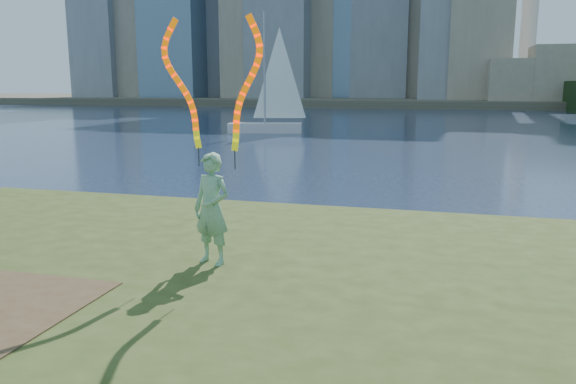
% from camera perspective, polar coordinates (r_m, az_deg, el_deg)
% --- Properties ---
extents(ground, '(320.00, 320.00, 0.00)m').
position_cam_1_polar(ground, '(9.94, -8.01, -10.57)').
color(ground, '#1B2843').
rests_on(ground, ground).
extents(grassy_knoll, '(20.00, 18.00, 0.80)m').
position_cam_1_polar(grassy_knoll, '(7.93, -14.76, -13.96)').
color(grassy_knoll, '#344318').
rests_on(grassy_knoll, ground).
extents(far_shore, '(320.00, 40.00, 1.20)m').
position_cam_1_polar(far_shore, '(103.59, 13.24, 8.98)').
color(far_shore, '#494436').
rests_on(far_shore, ground).
extents(woman_with_ribbons, '(2.04, 0.70, 4.15)m').
position_cam_1_polar(woman_with_ribbons, '(8.84, -7.68, 1.50)').
color(woman_with_ribbons, '#1A6C31').
rests_on(woman_with_ribbons, grassy_knoll).
extents(sailboat, '(5.89, 3.00, 8.87)m').
position_cam_1_polar(sailboat, '(42.50, -1.96, 8.10)').
color(sailboat, silver).
rests_on(sailboat, ground).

